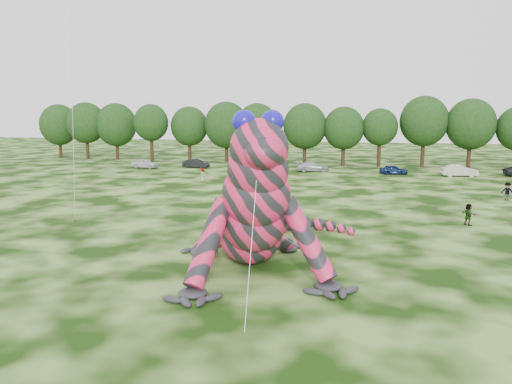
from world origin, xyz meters
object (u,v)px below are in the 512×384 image
object	(u,v)px
tree_9	(380,138)
tree_11	(470,134)
tree_4	(189,134)
car_0	(145,163)
tree_7	(305,134)
tree_1	(87,131)
tree_5	(226,132)
inflatable_gecko	(247,187)
car_5	(459,171)
car_3	(313,167)
spectator_4	(203,175)
car_4	(393,170)
tree_8	(344,136)
car_1	(196,163)
tree_10	(424,132)
car_2	(254,166)
spectator_0	(255,200)
spectator_2	(507,191)
tree_0	(59,131)
tree_6	(257,134)
spectator_5	(468,214)
tree_2	(117,131)

from	to	relation	value
tree_9	tree_11	xyz separation A→B (m)	(12.72, 0.85, 0.70)
tree_4	car_0	bearing A→B (deg)	-102.25
tree_7	tree_1	bearing A→B (deg)	178.13
tree_5	inflatable_gecko	bearing A→B (deg)	-71.80
tree_5	car_5	world-z (taller)	tree_5
car_3	spectator_4	bearing A→B (deg)	128.70
car_4	tree_8	bearing A→B (deg)	31.35
car_0	tree_5	bearing A→B (deg)	-31.14
car_1	car_4	xyz separation A→B (m)	(27.98, -1.26, -0.03)
tree_1	tree_9	distance (m)	49.43
tree_1	tree_8	distance (m)	44.15
tree_5	spectator_4	xyz separation A→B (m)	(4.17, -23.16, -4.07)
car_1	spectator_4	world-z (taller)	spectator_4
car_3	car_4	distance (m)	10.76
tree_7	tree_10	bearing A→B (deg)	5.80
car_2	tree_11	bearing A→B (deg)	-62.98
tree_1	inflatable_gecko	bearing A→B (deg)	-50.70
tree_1	spectator_0	size ratio (longest dim) A/B	6.23
inflatable_gecko	tree_4	bearing A→B (deg)	92.25
spectator_4	spectator_2	bearing A→B (deg)	-129.12
car_0	tree_11	bearing A→B (deg)	-68.97
tree_8	tree_11	world-z (taller)	tree_11
tree_0	tree_6	size ratio (longest dim) A/B	1.00
car_4	spectator_5	bearing A→B (deg)	-178.79
tree_0	car_5	world-z (taller)	tree_0
car_1	car_5	bearing A→B (deg)	-87.18
tree_8	tree_9	size ratio (longest dim) A/B	1.03
tree_4	tree_8	world-z (taller)	tree_4
tree_9	car_0	size ratio (longest dim) A/B	2.20
car_0	car_3	distance (m)	24.44
tree_11	spectator_0	distance (m)	44.04
tree_6	tree_0	bearing A→B (deg)	176.06
spectator_4	spectator_5	distance (m)	31.29
tree_8	spectator_4	world-z (taller)	tree_8
car_4	tree_7	bearing A→B (deg)	48.70
inflatable_gecko	car_4	distance (m)	42.81
car_1	car_0	bearing A→B (deg)	111.57
car_4	tree_5	bearing A→B (deg)	60.92
tree_4	tree_11	xyz separation A→B (m)	(43.43, -0.52, 0.51)
tree_7	car_2	bearing A→B (deg)	-121.10
spectator_0	spectator_2	world-z (taller)	spectator_2
car_1	spectator_2	world-z (taller)	spectator_2
car_2	car_3	xyz separation A→B (m)	(7.98, 1.32, -0.00)
car_5	spectator_4	size ratio (longest dim) A/B	2.73
tree_6	tree_10	world-z (taller)	tree_10
inflatable_gecko	car_2	world-z (taller)	inflatable_gecko
tree_4	tree_10	distance (m)	37.04
tree_2	car_0	xyz separation A→B (m)	(10.87, -11.62, -4.15)
spectator_5	spectator_2	world-z (taller)	spectator_2
tree_2	tree_11	world-z (taller)	tree_11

